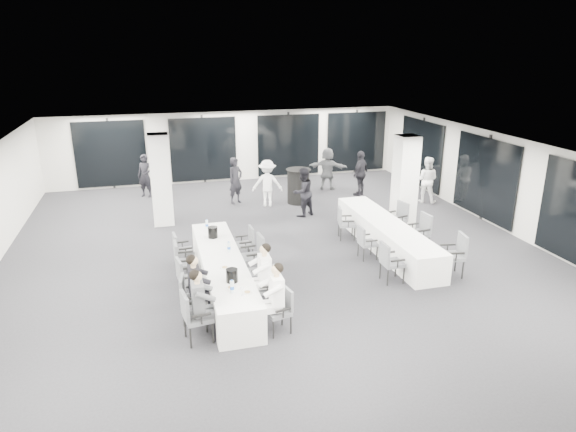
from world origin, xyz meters
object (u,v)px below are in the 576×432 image
banquet_table_side (386,235)px  chair_side_right_mid (421,230)px  banquet_table_main (223,274)px  standing_guest_d (361,170)px  chair_main_left_second (190,296)px  ice_bucket_far (213,232)px  standing_guest_f (328,166)px  chair_main_right_fourth (255,253)px  chair_main_left_mid (186,276)px  chair_main_right_mid (262,269)px  standing_guest_b (303,189)px  chair_main_right_second (270,285)px  chair_side_right_near (456,252)px  chair_main_left_far (181,249)px  chair_main_left_near (193,314)px  cocktail_table (298,186)px  chair_side_right_far (399,216)px  chair_side_left_mid (365,241)px  chair_main_left_fourth (183,260)px  standing_guest_a (235,178)px  standing_guest_g (145,173)px  ice_bucket_near (232,275)px  standing_guest_h (427,177)px  chair_main_right_near (281,307)px  chair_main_right_far (247,242)px  chair_side_left_near (389,260)px  chair_side_left_far (344,221)px  standing_guest_c (267,180)px

banquet_table_side → chair_side_right_mid: size_ratio=4.91×
banquet_table_main → standing_guest_d: 8.75m
chair_main_left_second → ice_bucket_far: (0.80, 2.63, 0.33)m
standing_guest_f → chair_main_right_fourth: bearing=86.6°
chair_main_left_mid → chair_main_right_mid: (1.66, -0.06, 0.00)m
banquet_table_main → standing_guest_b: standing_guest_b is taller
chair_main_right_second → chair_side_right_near: size_ratio=0.85×
chair_main_left_far → chair_main_right_fourth: chair_main_right_fourth is taller
standing_guest_f → chair_main_left_near: bearing=86.0°
cocktail_table → chair_side_right_mid: (1.94, -5.08, -0.03)m
standing_guest_f → chair_side_right_far: bearing=121.8°
chair_side_left_mid → chair_side_right_mid: (1.67, 0.15, 0.08)m
banquet_table_main → chair_main_left_fourth: 1.04m
chair_main_left_fourth → standing_guest_a: (2.25, 6.00, 0.35)m
standing_guest_f → standing_guest_g: standing_guest_f is taller
chair_main_left_near → chair_side_right_near: bearing=92.8°
ice_bucket_near → standing_guest_b: bearing=60.9°
banquet_table_main → chair_side_right_mid: size_ratio=4.91×
standing_guest_a → ice_bucket_far: bearing=-138.7°
standing_guest_d → chair_side_right_far: bearing=42.4°
banquet_table_main → chair_side_right_mid: bearing=9.9°
chair_main_right_fourth → chair_side_left_mid: chair_main_right_fourth is taller
banquet_table_side → chair_main_right_second: (-3.80, -2.37, 0.13)m
standing_guest_b → standing_guest_h: 4.64m
banquet_table_side → standing_guest_h: (3.25, 3.66, 0.54)m
standing_guest_b → chair_main_left_second: bearing=28.5°
chair_main_right_near → ice_bucket_far: (-0.86, 3.46, 0.38)m
chair_main_left_far → ice_bucket_far: size_ratio=3.29×
chair_side_right_far → chair_main_right_far: bearing=84.8°
chair_main_right_far → chair_side_left_near: chair_side_left_near is taller
chair_main_right_fourth → ice_bucket_far: size_ratio=3.75×
chair_side_right_far → standing_guest_g: (-7.07, 6.00, 0.34)m
chair_side_right_far → standing_guest_b: bearing=28.9°
chair_side_left_near → standing_guest_a: (-2.38, 7.19, 0.37)m
chair_main_right_far → chair_main_left_mid: bearing=134.2°
chair_main_left_mid → chair_side_left_mid: size_ratio=1.08×
cocktail_table → standing_guest_h: 4.50m
chair_main_right_far → standing_guest_d: standing_guest_d is taller
standing_guest_d → standing_guest_f: (-0.88, 1.14, -0.03)m
chair_main_right_near → ice_bucket_near: ice_bucket_near is taller
chair_side_left_far → chair_side_right_mid: (1.67, -1.35, 0.05)m
chair_main_right_fourth → chair_side_right_mid: (4.62, 0.46, -0.01)m
chair_side_left_mid → standing_guest_f: size_ratio=0.48×
chair_side_left_mid → standing_guest_g: standing_guest_g is taller
banquet_table_main → chair_main_right_mid: bearing=-20.9°
cocktail_table → chair_side_right_far: cocktail_table is taller
chair_main_left_far → ice_bucket_far: (0.80, -0.06, 0.37)m
cocktail_table → chair_main_left_mid: size_ratio=1.29×
standing_guest_a → standing_guest_c: bearing=-64.1°
chair_main_left_fourth → chair_main_right_near: bearing=30.6°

